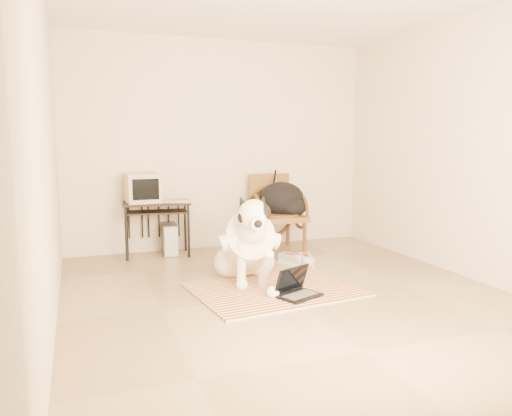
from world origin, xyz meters
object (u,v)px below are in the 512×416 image
laptop (296,289)px  rattan_chair (275,212)px  backpack (283,200)px  dog (248,245)px  computer_desk (157,210)px  pc_tower (169,239)px  crt_monitor (143,188)px

laptop → rattan_chair: size_ratio=0.47×
rattan_chair → backpack: size_ratio=1.63×
dog → backpack: 1.52m
computer_desk → rattan_chair: (1.50, -0.17, -0.08)m
pc_tower → rattan_chair: rattan_chair is taller
dog → pc_tower: dog is taller
backpack → pc_tower: bearing=167.9°
laptop → computer_desk: (-0.93, 2.08, 0.49)m
computer_desk → backpack: 1.60m
dog → rattan_chair: (0.81, 1.27, 0.11)m
pc_tower → backpack: bearing=-12.1°
crt_monitor → rattan_chair: (1.65, -0.20, -0.35)m
dog → rattan_chair: rattan_chair is taller
backpack → computer_desk: bearing=170.8°
crt_monitor → rattan_chair: 1.70m
dog → computer_desk: (-0.68, 1.45, 0.20)m
crt_monitor → backpack: crt_monitor is taller
computer_desk → pc_tower: 0.42m
dog → crt_monitor: size_ratio=3.28×
laptop → rattan_chair: rattan_chair is taller
dog → laptop: (0.25, -0.63, -0.29)m
backpack → crt_monitor: bearing=170.6°
rattan_chair → backpack: bearing=-46.0°
laptop → crt_monitor: 2.49m
laptop → crt_monitor: bearing=117.1°
dog → backpack: size_ratio=2.24×
computer_desk → pc_tower: size_ratio=2.01×
crt_monitor → backpack: (1.72, -0.28, -0.19)m
dog → rattan_chair: bearing=57.4°
pc_tower → crt_monitor: bearing=-176.4°
pc_tower → backpack: (1.42, -0.30, 0.46)m
computer_desk → backpack: (1.57, -0.25, 0.08)m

